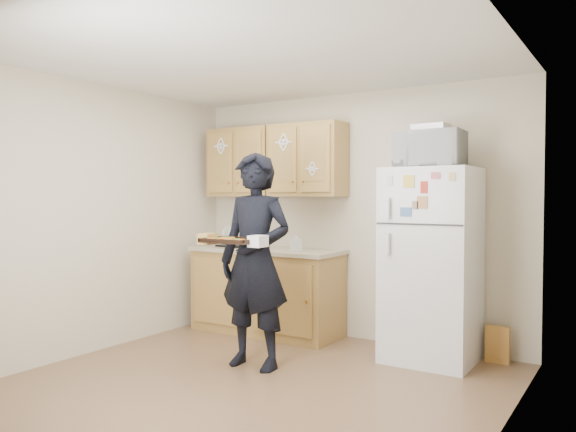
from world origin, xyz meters
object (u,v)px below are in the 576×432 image
Objects in this scene: baking_tray at (232,241)px; microwave at (430,149)px; dish_rack at (237,240)px; refrigerator at (431,265)px; person at (255,260)px.

microwave is (1.20, 1.24, 0.77)m from baking_tray.
dish_rack is (-2.18, 0.09, -0.88)m from microwave.
microwave reaches higher than refrigerator.
baking_tray is 1.15× the size of dish_rack.
person is at bearing 85.19° from baking_tray.
microwave is at bearing 35.92° from person.
baking_tray is (-1.21, -1.29, 0.24)m from refrigerator.
refrigerator is 1.55m from person.
baking_tray is 0.77× the size of microwave.
microwave is 2.35m from dish_rack.
person reaches higher than baking_tray.
person is 4.16× the size of baking_tray.
microwave reaches higher than dish_rack.
dish_rack is at bearing 178.98° from refrigerator.
refrigerator is at bearing 44.38° from baking_tray.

